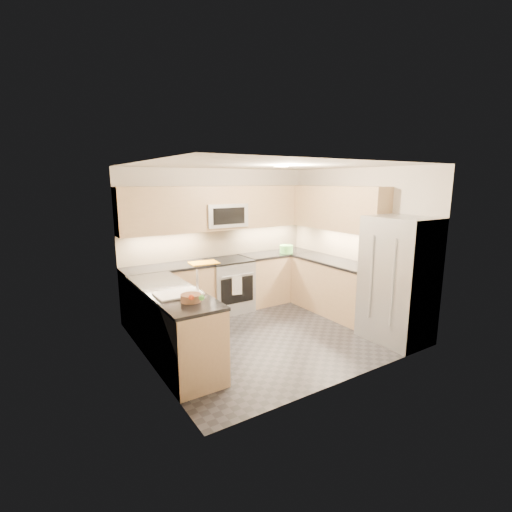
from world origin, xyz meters
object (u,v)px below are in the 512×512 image
object	(u,v)px
refrigerator	(398,280)
gas_range	(228,285)
microwave	(224,215)
fruit_basket	(191,298)
cutting_board	(204,263)
utensil_bowl	(286,249)

from	to	relation	value
refrigerator	gas_range	bearing A→B (deg)	120.88
microwave	fruit_basket	bearing A→B (deg)	-126.56
microwave	cutting_board	xyz separation A→B (m)	(-0.50, -0.22, -0.75)
gas_range	microwave	distance (m)	1.25
microwave	gas_range	bearing A→B (deg)	-90.00
microwave	fruit_basket	distance (m)	2.56
utensil_bowl	fruit_basket	bearing A→B (deg)	-146.75
refrigerator	fruit_basket	size ratio (longest dim) A/B	7.70
microwave	cutting_board	distance (m)	0.93
refrigerator	utensil_bowl	size ratio (longest dim) A/B	7.07
microwave	fruit_basket	world-z (taller)	microwave
utensil_bowl	fruit_basket	world-z (taller)	utensil_bowl
gas_range	fruit_basket	xyz separation A→B (m)	(-1.47, -1.85, 0.53)
microwave	refrigerator	distance (m)	3.04
utensil_bowl	fruit_basket	size ratio (longest dim) A/B	1.09
gas_range	refrigerator	bearing A→B (deg)	-59.12
gas_range	microwave	world-z (taller)	microwave
gas_range	utensil_bowl	world-z (taller)	utensil_bowl
gas_range	fruit_basket	bearing A→B (deg)	-128.37
gas_range	cutting_board	distance (m)	0.71
refrigerator	fruit_basket	world-z (taller)	refrigerator
microwave	fruit_basket	size ratio (longest dim) A/B	3.25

